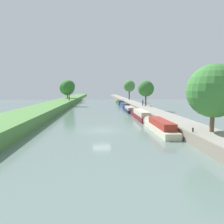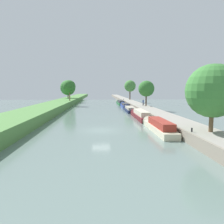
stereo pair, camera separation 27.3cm
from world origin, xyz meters
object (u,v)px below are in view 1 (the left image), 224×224
narrowboat_navy (129,109)px  mooring_bollard_near (193,130)px  mooring_bollard_far (123,99)px  narrowboat_maroon (140,115)px  narrowboat_green (120,103)px  person_walking (143,102)px  narrowboat_blue (125,106)px  narrowboat_cream (159,126)px

narrowboat_navy → mooring_bollard_near: bearing=-86.3°
narrowboat_navy → mooring_bollard_near: (2.04, -31.59, 0.93)m
narrowboat_navy → mooring_bollard_far: size_ratio=24.13×
mooring_bollard_near → mooring_bollard_far: same height
narrowboat_maroon → mooring_bollard_near: bearing=-84.3°
narrowboat_navy → narrowboat_green: 23.62m
narrowboat_navy → mooring_bollard_far: 30.16m
person_walking → mooring_bollard_near: person_walking is taller
narrowboat_navy → narrowboat_blue: 10.93m
narrowboat_cream → mooring_bollard_far: narrowboat_cream is taller
mooring_bollard_near → narrowboat_navy: bearing=93.7°
mooring_bollard_near → person_walking: bearing=86.4°
person_walking → narrowboat_cream: bearing=-97.9°
narrowboat_cream → narrowboat_blue: (-0.11, 36.06, -0.16)m
person_walking → narrowboat_blue: bearing=116.3°
narrowboat_cream → mooring_bollard_far: 55.24m
person_walking → mooring_bollard_far: person_walking is taller
narrowboat_blue → narrowboat_green: narrowboat_green is taller
mooring_bollard_near → narrowboat_cream: bearing=104.9°
narrowboat_maroon → narrowboat_green: narrowboat_maroon is taller
narrowboat_green → mooring_bollard_near: bearing=-87.9°
narrowboat_cream → narrowboat_blue: 36.06m
narrowboat_navy → narrowboat_blue: bearing=88.9°
person_walking → mooring_bollard_near: (-2.15, -34.45, -0.65)m
narrowboat_green → person_walking: bearing=-78.7°
narrowboat_cream → narrowboat_maroon: (-0.12, 12.15, 0.00)m
narrowboat_navy → narrowboat_green: narrowboat_green is taller
narrowboat_maroon → person_walking: size_ratio=7.61×
narrowboat_maroon → narrowboat_cream: bearing=-89.4°
narrowboat_navy → mooring_bollard_near: size_ratio=24.13×
narrowboat_blue → narrowboat_green: (-0.16, 12.70, 0.08)m
narrowboat_cream → person_walking: (3.87, 27.99, 1.39)m
narrowboat_cream → mooring_bollard_far: (1.72, 55.20, 0.74)m
mooring_bollard_far → narrowboat_maroon: bearing=-92.5°
person_walking → mooring_bollard_far: size_ratio=3.69×
narrowboat_navy → narrowboat_blue: narrowboat_navy is taller
mooring_bollard_near → mooring_bollard_far: 61.67m
narrowboat_navy → mooring_bollard_far: (2.04, 30.07, 0.93)m
narrowboat_cream → narrowboat_green: 48.76m
person_walking → mooring_bollard_near: bearing=-93.6°
narrowboat_cream → mooring_bollard_near: bearing=-75.1°
narrowboat_navy → mooring_bollard_far: mooring_bollard_far is taller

